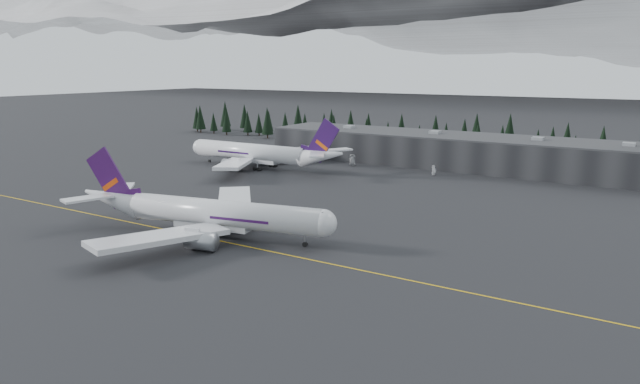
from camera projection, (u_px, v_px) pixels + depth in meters
The scene contains 9 objects.
ground at pixel (272, 248), 125.87m from camera, with size 1400.00×1400.00×0.00m, color black.
taxiline at pixel (267, 251), 124.21m from camera, with size 400.00×0.40×0.02m, color gold.
terminal at pixel (458, 151), 228.21m from camera, with size 160.00×30.00×12.60m.
treeline at pixel (485, 138), 258.64m from camera, with size 360.00×20.00×15.00m, color black.
mountain_ridge at pixel (628, 91), 955.42m from camera, with size 4400.00×900.00×420.00m, color white, non-canonical shape.
jet_main at pixel (202, 212), 134.42m from camera, with size 67.18×61.41×19.98m.
jet_parked at pixel (262, 153), 223.31m from camera, with size 71.94×66.43×21.16m.
gse_vehicle_a at pixel (352, 164), 230.32m from camera, with size 2.19×4.75×1.32m, color #B9B9BB.
gse_vehicle_b at pixel (434, 174), 210.00m from camera, with size 1.54×3.83×1.30m, color silver.
Camera 1 is at (72.41, -96.57, 39.25)m, focal length 32.00 mm.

